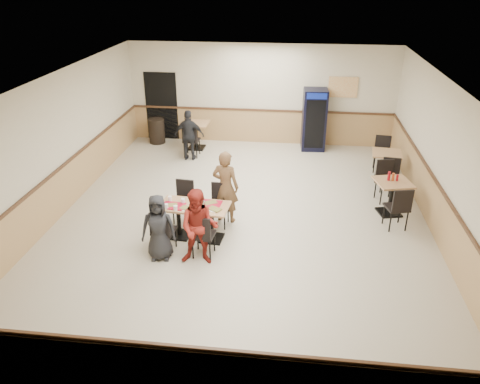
# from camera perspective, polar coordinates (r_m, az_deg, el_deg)

# --- Properties ---
(ground) EXTENTS (10.00, 10.00, 0.00)m
(ground) POSITION_cam_1_polar(r_m,az_deg,el_deg) (10.26, 0.24, -3.22)
(ground) COLOR beige
(ground) RESTS_ON ground
(room_shell) EXTENTS (10.00, 10.00, 10.00)m
(room_shell) POSITION_cam_1_polar(r_m,az_deg,el_deg) (12.30, 9.89, 4.45)
(room_shell) COLOR silver
(room_shell) RESTS_ON ground
(main_table) EXTENTS (1.42, 0.80, 0.73)m
(main_table) POSITION_cam_1_polar(r_m,az_deg,el_deg) (9.37, -5.54, -2.96)
(main_table) COLOR black
(main_table) RESTS_ON ground
(main_chairs) EXTENTS (1.34, 1.70, 0.93)m
(main_chairs) POSITION_cam_1_polar(r_m,az_deg,el_deg) (9.40, -5.82, -3.05)
(main_chairs) COLOR black
(main_chairs) RESTS_ON ground
(diner_woman_left) EXTENTS (0.68, 0.49, 1.29)m
(diner_woman_left) POSITION_cam_1_polar(r_m,az_deg,el_deg) (8.75, -9.91, -4.29)
(diner_woman_left) COLOR black
(diner_woman_left) RESTS_ON ground
(diner_woman_right) EXTENTS (0.73, 0.58, 1.48)m
(diner_woman_right) POSITION_cam_1_polar(r_m,az_deg,el_deg) (8.47, -5.00, -4.34)
(diner_woman_right) COLOR maroon
(diner_woman_right) RESTS_ON ground
(diner_man_opposite) EXTENTS (0.65, 0.49, 1.59)m
(diner_man_opposite) POSITION_cam_1_polar(r_m,az_deg,el_deg) (9.84, -1.78, 0.64)
(diner_man_opposite) COLOR brown
(diner_man_opposite) RESTS_ON ground
(lone_diner) EXTENTS (0.84, 0.37, 1.43)m
(lone_diner) POSITION_cam_1_polar(r_m,az_deg,el_deg) (13.25, -6.21, 6.88)
(lone_diner) COLOR black
(lone_diner) RESTS_ON ground
(tabletop_clutter) EXTENTS (1.21, 0.59, 0.12)m
(tabletop_clutter) POSITION_cam_1_polar(r_m,az_deg,el_deg) (9.22, -5.91, -1.58)
(tabletop_clutter) COLOR #AE0B26
(tabletop_clutter) RESTS_ON main_table
(side_table_near) EXTENTS (0.88, 0.88, 0.78)m
(side_table_near) POSITION_cam_1_polar(r_m,az_deg,el_deg) (10.76, 18.01, -0.03)
(side_table_near) COLOR black
(side_table_near) RESTS_ON ground
(side_table_near_chair_south) EXTENTS (0.55, 0.55, 0.99)m
(side_table_near_chair_south) POSITION_cam_1_polar(r_m,az_deg,el_deg) (10.22, 18.57, -1.67)
(side_table_near_chair_south) COLOR black
(side_table_near_chair_south) RESTS_ON ground
(side_table_near_chair_north) EXTENTS (0.55, 0.55, 0.99)m
(side_table_near_chair_north) POSITION_cam_1_polar(r_m,az_deg,el_deg) (11.33, 17.48, 1.22)
(side_table_near_chair_north) COLOR black
(side_table_near_chair_north) RESTS_ON ground
(side_table_far) EXTENTS (0.79, 0.79, 0.76)m
(side_table_far) POSITION_cam_1_polar(r_m,az_deg,el_deg) (12.44, 17.34, 3.52)
(side_table_far) COLOR black
(side_table_far) RESTS_ON ground
(side_table_far_chair_south) EXTENTS (0.50, 0.50, 0.96)m
(side_table_far_chair_south) POSITION_cam_1_polar(r_m,az_deg,el_deg) (11.90, 17.78, 2.31)
(side_table_far_chair_south) COLOR black
(side_table_far_chair_south) RESTS_ON ground
(side_table_far_chair_north) EXTENTS (0.50, 0.50, 0.96)m
(side_table_far_chair_north) POSITION_cam_1_polar(r_m,az_deg,el_deg) (13.01, 16.91, 4.43)
(side_table_far_chair_north) COLOR black
(side_table_far_chair_north) RESTS_ON ground
(condiment_caddy) EXTENTS (0.23, 0.06, 0.20)m
(condiment_caddy) POSITION_cam_1_polar(r_m,az_deg,el_deg) (10.66, 18.06, 1.78)
(condiment_caddy) COLOR #9D0B15
(condiment_caddy) RESTS_ON side_table_near
(back_table) EXTENTS (0.77, 0.77, 0.80)m
(back_table) POSITION_cam_1_polar(r_m,az_deg,el_deg) (14.15, -5.38, 7.36)
(back_table) COLOR black
(back_table) RESTS_ON ground
(back_table_chair_lone) EXTENTS (0.48, 0.48, 1.01)m
(back_table_chair_lone) POSITION_cam_1_polar(r_m,az_deg,el_deg) (13.56, -5.92, 6.41)
(back_table_chair_lone) COLOR black
(back_table_chair_lone) RESTS_ON ground
(pepsi_cooler) EXTENTS (0.72, 0.73, 1.80)m
(pepsi_cooler) POSITION_cam_1_polar(r_m,az_deg,el_deg) (14.12, 9.02, 8.71)
(pepsi_cooler) COLOR black
(pepsi_cooler) RESTS_ON ground
(trash_bin) EXTENTS (0.49, 0.49, 0.77)m
(trash_bin) POSITION_cam_1_polar(r_m,az_deg,el_deg) (14.84, -10.11, 7.35)
(trash_bin) COLOR black
(trash_bin) RESTS_ON ground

